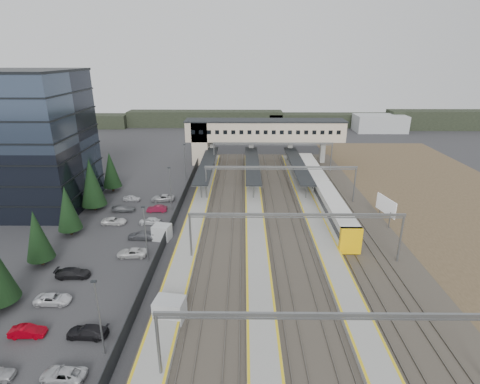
{
  "coord_description": "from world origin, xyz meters",
  "views": [
    {
      "loc": [
        5.05,
        -52.76,
        26.55
      ],
      "look_at": [
        4.46,
        8.66,
        4.0
      ],
      "focal_mm": 28.0,
      "sensor_mm": 36.0,
      "label": 1
    }
  ],
  "objects_px": {
    "office_building": "(12,141)",
    "footbridge": "(254,133)",
    "relay_cabin_far": "(162,232)",
    "relay_cabin_near": "(170,310)",
    "train": "(322,191)",
    "billboard": "(386,206)"
  },
  "relations": [
    {
      "from": "office_building",
      "to": "footbridge",
      "type": "bearing_deg",
      "value": 34.47
    },
    {
      "from": "relay_cabin_far",
      "to": "footbridge",
      "type": "xyz_separation_m",
      "value": [
        15.05,
        43.53,
        6.76
      ]
    },
    {
      "from": "relay_cabin_near",
      "to": "footbridge",
      "type": "bearing_deg",
      "value": 80.53
    },
    {
      "from": "footbridge",
      "to": "train",
      "type": "xyz_separation_m",
      "value": [
        12.3,
        -27.51,
        -5.75
      ]
    },
    {
      "from": "office_building",
      "to": "relay_cabin_far",
      "type": "bearing_deg",
      "value": -25.28
    },
    {
      "from": "office_building",
      "to": "footbridge",
      "type": "height_order",
      "value": "office_building"
    },
    {
      "from": "footbridge",
      "to": "billboard",
      "type": "height_order",
      "value": "footbridge"
    },
    {
      "from": "office_building",
      "to": "footbridge",
      "type": "relative_size",
      "value": 0.6
    },
    {
      "from": "billboard",
      "to": "relay_cabin_far",
      "type": "bearing_deg",
      "value": -170.24
    },
    {
      "from": "relay_cabin_far",
      "to": "train",
      "type": "distance_m",
      "value": 31.71
    },
    {
      "from": "office_building",
      "to": "relay_cabin_far",
      "type": "distance_m",
      "value": 33.55
    },
    {
      "from": "train",
      "to": "billboard",
      "type": "distance_m",
      "value": 13.12
    },
    {
      "from": "relay_cabin_far",
      "to": "office_building",
      "type": "bearing_deg",
      "value": 154.72
    },
    {
      "from": "relay_cabin_near",
      "to": "relay_cabin_far",
      "type": "height_order",
      "value": "relay_cabin_near"
    },
    {
      "from": "relay_cabin_far",
      "to": "billboard",
      "type": "height_order",
      "value": "billboard"
    },
    {
      "from": "footbridge",
      "to": "billboard",
      "type": "xyz_separation_m",
      "value": [
        20.94,
        -37.34,
        -4.91
      ]
    },
    {
      "from": "billboard",
      "to": "office_building",
      "type": "bearing_deg",
      "value": 173.52
    },
    {
      "from": "relay_cabin_near",
      "to": "relay_cabin_far",
      "type": "distance_m",
      "value": 19.2
    },
    {
      "from": "relay_cabin_near",
      "to": "footbridge",
      "type": "relative_size",
      "value": 0.08
    },
    {
      "from": "footbridge",
      "to": "relay_cabin_near",
      "type": "bearing_deg",
      "value": -99.47
    },
    {
      "from": "office_building",
      "to": "train",
      "type": "bearing_deg",
      "value": 2.55
    },
    {
      "from": "billboard",
      "to": "train",
      "type": "bearing_deg",
      "value": 131.31
    }
  ]
}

